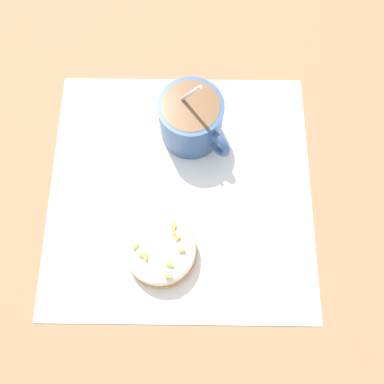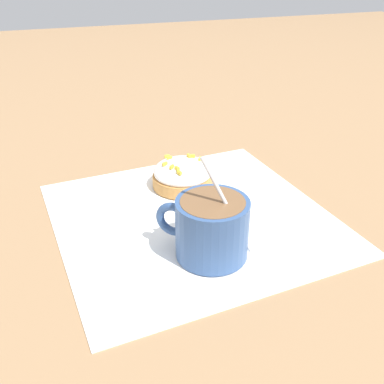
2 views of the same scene
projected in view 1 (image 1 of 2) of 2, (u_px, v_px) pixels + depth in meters
name	position (u px, v px, depth m)	size (l,w,h in m)	color
ground_plane	(180.00, 190.00, 0.46)	(3.00, 3.00, 0.00)	#93704C
paper_napkin	(180.00, 190.00, 0.46)	(0.34, 0.34, 0.00)	white
coffee_cup	(192.00, 119.00, 0.45)	(0.08, 0.09, 0.11)	#335184
frosted_pastry	(161.00, 250.00, 0.42)	(0.08, 0.08, 0.04)	#C18442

